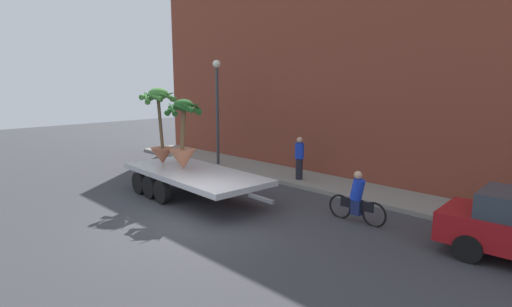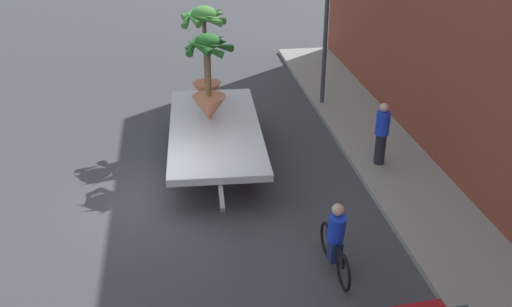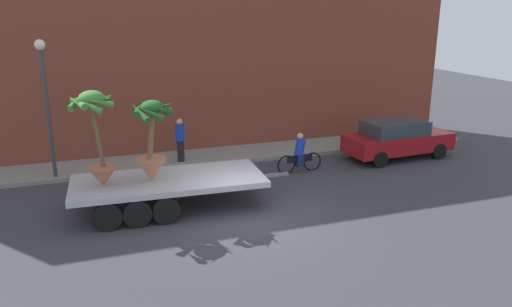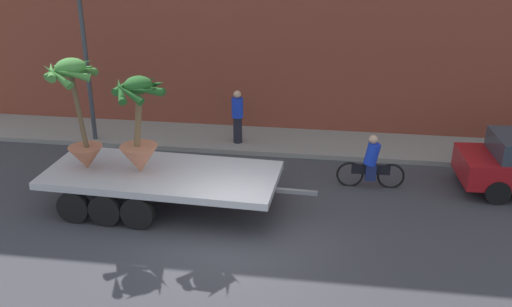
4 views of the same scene
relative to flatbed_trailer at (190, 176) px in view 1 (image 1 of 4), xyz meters
The scene contains 9 objects.
ground_plane 2.84m from the flatbed_trailer, 31.37° to the right, with size 60.00×60.00×0.00m, color #38383D.
sidewalk 5.27m from the flatbed_trailer, 63.51° to the left, with size 24.00×2.20×0.15m, color gray.
building_facade 7.89m from the flatbed_trailer, 69.92° to the left, with size 24.00×1.20×9.58m, color brown.
flatbed_trailer is the anchor object (origin of this frame).
potted_palm_rear 2.42m from the flatbed_trailer, behind, with size 1.35×1.33×2.81m.
potted_palm_middle 1.34m from the flatbed_trailer, 152.61° to the right, with size 1.36×1.32×2.45m.
cyclist 5.81m from the flatbed_trailer, 19.22° to the left, with size 1.84×0.36×1.54m.
pedestrian_near_gate 4.50m from the flatbed_trailer, 71.61° to the left, with size 0.36×0.36×1.71m.
street_lamp 5.60m from the flatbed_trailer, 129.61° to the left, with size 0.36×0.36×4.83m.
Camera 1 is at (9.08, -6.59, 4.03)m, focal length 28.31 mm.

